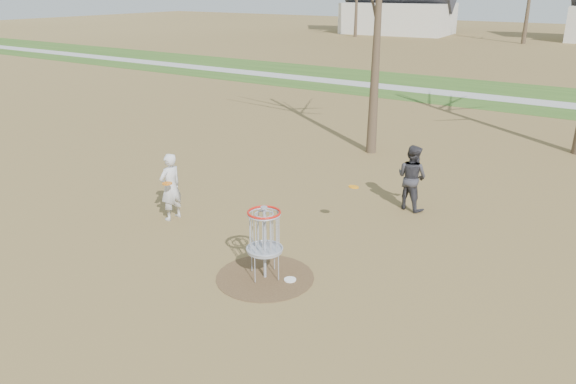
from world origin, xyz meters
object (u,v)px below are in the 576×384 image
Objects in this scene: disc_grounded at (290,280)px; disc_golf_basket at (264,232)px; player_standing at (171,187)px; player_throwing at (412,177)px.

disc_golf_basket reaches higher than disc_grounded.
player_standing reaches higher than disc_grounded.
player_standing is at bearing 53.43° from player_throwing.
player_throwing reaches higher than disc_grounded.
player_throwing is at bearing 84.42° from disc_grounded.
player_standing is at bearing 166.80° from disc_grounded.
player_standing is 7.02× the size of disc_grounded.
player_throwing is 7.11× the size of disc_grounded.
disc_golf_basket is at bearing -161.37° from disc_grounded.
player_standing is at bearing 162.74° from disc_golf_basket.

